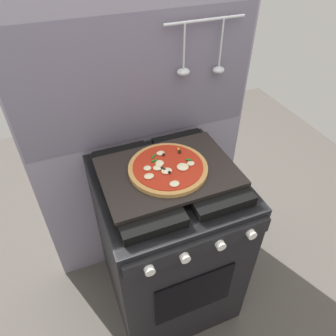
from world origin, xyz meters
TOP-DOWN VIEW (x-y plane):
  - ground_plane at (0.00, 0.00)m, footprint 4.00×4.00m
  - kitchen_backsplash at (0.00, 0.33)m, footprint 1.10×0.08m
  - stove at (-0.00, -0.00)m, footprint 0.60×0.64m
  - baking_tray at (0.00, 0.00)m, footprint 0.54×0.38m
  - pizza_left at (-0.00, -0.00)m, footprint 0.32×0.32m

SIDE VIEW (x-z plane):
  - ground_plane at x=0.00m, z-range 0.00..0.00m
  - stove at x=0.00m, z-range 0.00..0.90m
  - kitchen_backsplash at x=0.00m, z-range 0.01..1.56m
  - baking_tray at x=0.00m, z-range 0.90..0.92m
  - pizza_left at x=0.00m, z-range 0.91..0.94m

